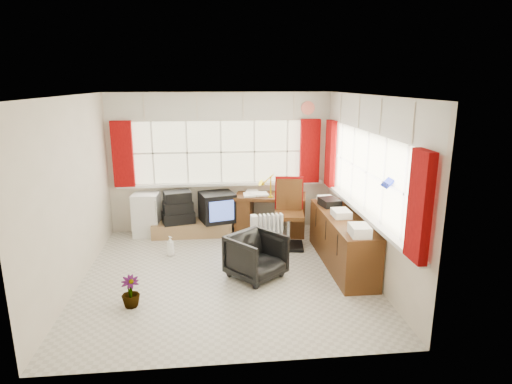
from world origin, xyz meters
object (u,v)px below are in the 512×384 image
Objects in this scene: desk_lamp at (271,181)px; radiator at (269,239)px; office_chair at (256,256)px; mini_fridge at (147,214)px; crt_tv at (217,207)px; tv_bench at (192,228)px; desk at (270,212)px; task_chair at (289,210)px; credenza at (342,240)px.

desk_lamp is 0.61× the size of radiator.
mini_fridge reaches higher than office_chair.
radiator is 0.97× the size of crt_tv.
office_chair is 2.08m from tv_bench.
desk is at bearing 80.70° from radiator.
mini_fridge is at bearing 163.31° from task_chair.
credenza reaches higher than radiator.
task_chair is at bearing 126.46° from credenza.
task_chair reaches higher than office_chair.
radiator is at bearing -53.23° from crt_tv.
desk is 0.67× the size of credenza.
desk_lamp is (-0.02, -0.16, 0.60)m from desk.
mini_fridge is at bearing 92.85° from office_chair.
crt_tv reaches higher than office_chair.
desk is 1.71m from credenza.
credenza is at bearing -53.54° from task_chair.
desk is 0.96× the size of tv_bench.
radiator is at bearing -99.65° from desk_lamp.
office_chair is at bearing -47.37° from mini_fridge.
office_chair is at bearing -62.23° from tv_bench.
office_chair is 0.81m from radiator.
mini_fridge is (-1.76, 1.91, 0.07)m from office_chair.
mini_fridge is (-2.04, 1.15, 0.11)m from radiator.
tv_bench is at bearing 77.98° from office_chair.
credenza is 2.61× the size of mini_fridge.
office_chair is (-0.67, -1.18, -0.30)m from task_chair.
radiator is at bearing -133.33° from task_chair.
task_chair is 1.11m from credenza.
tv_bench is (-2.28, 1.52, -0.26)m from credenza.
task_chair is 2.55m from mini_fridge.
office_chair is 1.00× the size of crt_tv.
desk is 2.21m from mini_fridge.
mini_fridge is at bearing 152.50° from credenza.
credenza reaches higher than mini_fridge.
desk_lamp is 0.35× the size of task_chair.
task_chair reaches higher than radiator.
desk_lamp is 1.14m from radiator.
credenza is 1.43× the size of tv_bench.
office_chair is at bearing -166.75° from credenza.
credenza is at bearing -23.66° from radiator.
desk_lamp is 0.53× the size of mini_fridge.
task_chair is 1.83m from tv_bench.
desk is 1.84m from office_chair.
mini_fridge reaches higher than radiator.
credenza is 2.75m from tv_bench.
desk_lamp is at bearing -11.27° from crt_tv.
mini_fridge is (-2.18, 0.28, -0.61)m from desk_lamp.
credenza is at bearing -39.54° from crt_tv.
desk_lamp is 1.07m from crt_tv.
task_chair is at bearing -16.69° from mini_fridge.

